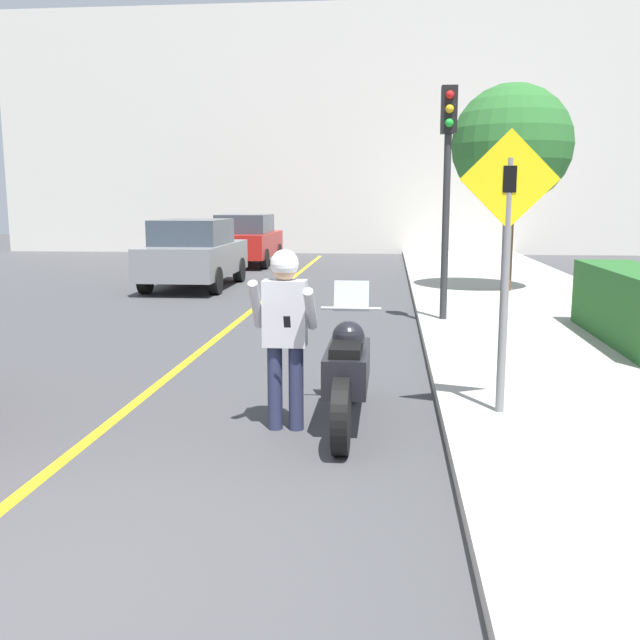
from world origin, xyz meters
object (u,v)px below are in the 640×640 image
at_px(crossing_sign, 507,245).
at_px(traffic_light, 448,160).
at_px(person_biker, 285,321).
at_px(parked_car_grey, 194,253).
at_px(parked_car_red, 246,240).
at_px(street_tree, 512,145).
at_px(motorcycle, 347,371).

height_order(crossing_sign, traffic_light, traffic_light).
distance_m(person_biker, parked_car_grey, 11.42).
relative_size(crossing_sign, parked_car_grey, 0.63).
bearing_deg(crossing_sign, parked_car_red, 109.38).
bearing_deg(parked_car_grey, crossing_sign, -60.56).
relative_size(crossing_sign, parked_car_red, 0.63).
bearing_deg(street_tree, parked_car_red, 136.50).
distance_m(motorcycle, parked_car_grey, 11.40).
height_order(person_biker, parked_car_red, person_biker).
relative_size(crossing_sign, traffic_light, 0.69).
xyz_separation_m(motorcycle, crossing_sign, (1.47, 0.10, 1.21)).
bearing_deg(parked_car_red, parked_car_grey, -90.48).
bearing_deg(person_biker, motorcycle, 23.68).
relative_size(traffic_light, parked_car_grey, 0.92).
distance_m(traffic_light, street_tree, 4.48).
bearing_deg(motorcycle, traffic_light, 76.65).
height_order(person_biker, parked_car_grey, person_biker).
height_order(motorcycle, parked_car_red, parked_car_red).
distance_m(motorcycle, parked_car_red, 17.22).
bearing_deg(street_tree, parked_car_grey, 173.53).
xyz_separation_m(person_biker, traffic_light, (1.88, 5.79, 1.76)).
bearing_deg(street_tree, motorcycle, -107.29).
relative_size(person_biker, parked_car_red, 0.40).
bearing_deg(parked_car_red, traffic_light, -62.96).
distance_m(street_tree, parked_car_red, 10.45).
xyz_separation_m(traffic_light, parked_car_grey, (-5.72, 4.96, -1.94)).
height_order(motorcycle, parked_car_grey, parked_car_grey).
bearing_deg(parked_car_red, motorcycle, -75.35).
relative_size(person_biker, street_tree, 0.38).
bearing_deg(person_biker, street_tree, 70.17).
height_order(street_tree, parked_car_grey, street_tree).
xyz_separation_m(crossing_sign, street_tree, (1.54, 9.56, 1.60)).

